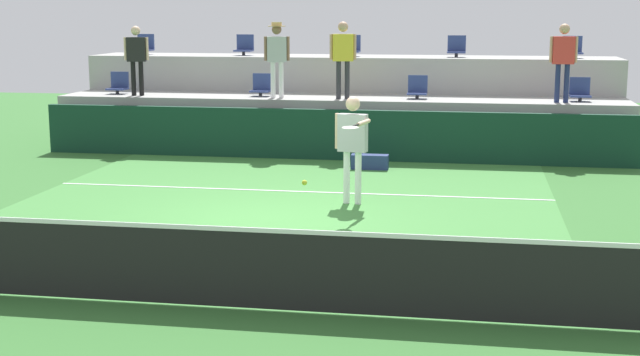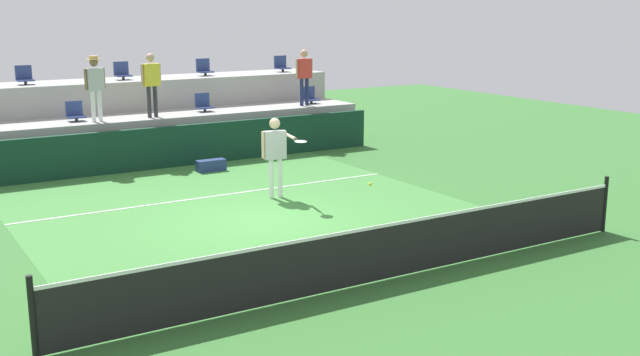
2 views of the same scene
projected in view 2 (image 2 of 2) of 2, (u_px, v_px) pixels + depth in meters
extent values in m
plane|color=#336B2D|center=(264.00, 221.00, 15.31)|extent=(40.00, 40.00, 0.00)
cube|color=#3D7F38|center=(243.00, 210.00, 16.14)|extent=(9.00, 10.00, 0.01)
cube|color=white|center=(216.00, 196.00, 17.31)|extent=(9.00, 0.06, 0.00)
cylinder|color=black|center=(33.00, 318.00, 9.22)|extent=(0.08, 0.08, 1.07)
cylinder|color=black|center=(605.00, 204.00, 14.51)|extent=(0.08, 0.08, 1.07)
cube|color=black|center=(382.00, 253.00, 11.88)|extent=(10.40, 0.01, 0.87)
cube|color=white|center=(383.00, 226.00, 11.78)|extent=(10.40, 0.02, 0.05)
cube|color=#0F3323|center=(159.00, 148.00, 20.19)|extent=(13.00, 0.16, 1.10)
cube|color=#9E9E99|center=(143.00, 138.00, 21.25)|extent=(13.00, 1.80, 1.25)
cube|color=#9E9E99|center=(122.00, 115.00, 22.66)|extent=(13.00, 1.80, 2.10)
cylinder|color=#2D2D33|center=(76.00, 119.00, 20.06)|extent=(0.08, 0.08, 0.10)
cube|color=navy|center=(76.00, 117.00, 20.04)|extent=(0.44, 0.40, 0.04)
cube|color=navy|center=(74.00, 108.00, 20.14)|extent=(0.44, 0.04, 0.38)
cylinder|color=#2D2D33|center=(205.00, 110.00, 21.90)|extent=(0.08, 0.08, 0.10)
cube|color=navy|center=(205.00, 107.00, 21.88)|extent=(0.44, 0.40, 0.04)
cube|color=navy|center=(202.00, 99.00, 21.99)|extent=(0.44, 0.04, 0.38)
cylinder|color=#2D2D33|center=(311.00, 102.00, 23.71)|extent=(0.08, 0.08, 0.10)
cube|color=navy|center=(311.00, 100.00, 23.69)|extent=(0.44, 0.40, 0.04)
cube|color=navy|center=(308.00, 92.00, 23.79)|extent=(0.44, 0.04, 0.38)
cylinder|color=#2D2D33|center=(26.00, 83.00, 20.93)|extent=(0.08, 0.08, 0.10)
cube|color=navy|center=(25.00, 80.00, 20.91)|extent=(0.44, 0.40, 0.04)
cube|color=navy|center=(23.00, 72.00, 21.02)|extent=(0.44, 0.04, 0.38)
cylinder|color=#2D2D33|center=(123.00, 78.00, 22.31)|extent=(0.08, 0.08, 0.10)
cube|color=navy|center=(123.00, 76.00, 22.30)|extent=(0.44, 0.40, 0.04)
cube|color=navy|center=(121.00, 68.00, 22.40)|extent=(0.44, 0.04, 0.38)
cylinder|color=#2D2D33|center=(205.00, 74.00, 23.62)|extent=(0.08, 0.08, 0.10)
cube|color=navy|center=(205.00, 72.00, 23.61)|extent=(0.44, 0.40, 0.04)
cube|color=navy|center=(203.00, 65.00, 23.71)|extent=(0.44, 0.04, 0.38)
cylinder|color=#2D2D33|center=(283.00, 70.00, 25.01)|extent=(0.08, 0.08, 0.10)
cube|color=navy|center=(283.00, 68.00, 25.00)|extent=(0.44, 0.40, 0.04)
cube|color=navy|center=(280.00, 61.00, 25.10)|extent=(0.44, 0.04, 0.38)
cylinder|color=white|center=(271.00, 179.00, 17.05)|extent=(0.13, 0.13, 0.89)
cylinder|color=white|center=(280.00, 178.00, 17.12)|extent=(0.13, 0.13, 0.89)
cube|color=#B2B2B7|center=(275.00, 145.00, 16.92)|extent=(0.51, 0.27, 0.63)
sphere|color=beige|center=(275.00, 123.00, 16.81)|extent=(0.28, 0.28, 0.24)
cylinder|color=beige|center=(263.00, 145.00, 16.82)|extent=(0.08, 0.08, 0.59)
cylinder|color=beige|center=(291.00, 137.00, 16.71)|extent=(0.17, 0.57, 0.07)
cylinder|color=black|center=(296.00, 139.00, 16.36)|extent=(0.08, 0.26, 0.04)
ellipsoid|color=silver|center=(301.00, 141.00, 16.11)|extent=(0.32, 0.36, 0.03)
cylinder|color=white|center=(93.00, 106.00, 19.90)|extent=(0.13, 0.13, 0.81)
cylinder|color=white|center=(100.00, 106.00, 20.03)|extent=(0.13, 0.13, 0.81)
cube|color=#B2B2B7|center=(95.00, 79.00, 19.81)|extent=(0.47, 0.27, 0.57)
sphere|color=#846047|center=(94.00, 62.00, 19.72)|extent=(0.26, 0.26, 0.22)
cylinder|color=#846047|center=(86.00, 79.00, 19.64)|extent=(0.08, 0.08, 0.54)
cylinder|color=#846047|center=(104.00, 78.00, 19.98)|extent=(0.08, 0.08, 0.54)
cylinder|color=tan|center=(94.00, 59.00, 19.70)|extent=(0.47, 0.47, 0.01)
cylinder|color=tan|center=(93.00, 58.00, 19.69)|extent=(0.27, 0.27, 0.09)
cylinder|color=#2D2D33|center=(149.00, 102.00, 20.66)|extent=(0.13, 0.13, 0.85)
cylinder|color=#2D2D33|center=(155.00, 101.00, 20.79)|extent=(0.13, 0.13, 0.85)
cube|color=yellow|center=(151.00, 75.00, 20.57)|extent=(0.48, 0.26, 0.60)
sphere|color=tan|center=(150.00, 58.00, 20.47)|extent=(0.27, 0.27, 0.23)
cylinder|color=tan|center=(142.00, 75.00, 20.39)|extent=(0.08, 0.08, 0.56)
cylinder|color=tan|center=(160.00, 74.00, 20.74)|extent=(0.08, 0.08, 0.56)
cylinder|color=navy|center=(302.00, 92.00, 23.11)|extent=(0.11, 0.11, 0.83)
cylinder|color=navy|center=(307.00, 92.00, 23.21)|extent=(0.11, 0.11, 0.83)
cube|color=red|center=(304.00, 68.00, 23.00)|extent=(0.46, 0.20, 0.59)
sphere|color=tan|center=(304.00, 53.00, 22.90)|extent=(0.23, 0.23, 0.22)
cylinder|color=tan|center=(297.00, 68.00, 22.86)|extent=(0.07, 0.07, 0.55)
cylinder|color=tan|center=(311.00, 67.00, 23.14)|extent=(0.07, 0.07, 0.55)
sphere|color=#CCE033|center=(370.00, 184.00, 13.74)|extent=(0.07, 0.07, 0.07)
cube|color=navy|center=(211.00, 165.00, 19.91)|extent=(0.76, 0.28, 0.30)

